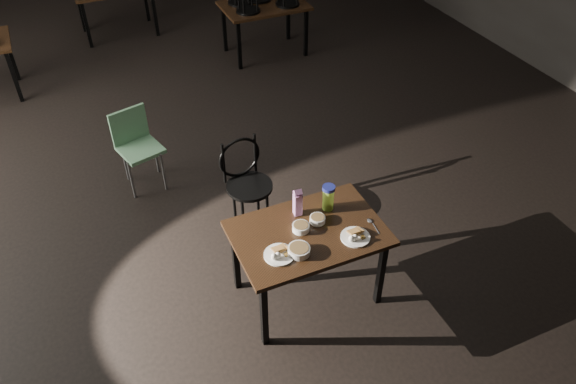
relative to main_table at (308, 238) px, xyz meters
name	(u,v)px	position (x,y,z in m)	size (l,w,h in m)	color
main_table	(308,238)	(0.00, 0.00, 0.00)	(1.20, 0.80, 0.75)	black
plate_left	(279,254)	(-0.32, -0.15, 0.10)	(0.24, 0.24, 0.08)	white
plate_right	(355,236)	(0.30, -0.22, 0.10)	(0.23, 0.23, 0.08)	white
bowl_near	(301,227)	(-0.05, 0.04, 0.11)	(0.14, 0.14, 0.05)	white
bowl_far	(317,219)	(0.11, 0.07, 0.11)	(0.13, 0.13, 0.05)	white
bowl_big	(299,250)	(-0.17, -0.19, 0.11)	(0.17, 0.17, 0.06)	white
juice_carton	(298,203)	(0.01, 0.23, 0.20)	(0.07, 0.07, 0.25)	#89197D
water_bottle	(328,197)	(0.26, 0.19, 0.20)	(0.12, 0.12, 0.23)	#9ED43E
spoon	(371,222)	(0.50, -0.11, 0.08)	(0.05, 0.19, 0.01)	silver
bentwood_chair	(246,178)	(-0.13, 1.08, -0.12)	(0.45, 0.44, 0.92)	black
school_chair	(136,142)	(-0.94, 2.14, -0.16)	(0.49, 0.49, 0.86)	#669F71
bg_table_right	(262,1)	(1.40, 4.48, 0.13)	(1.20, 0.80, 1.48)	black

